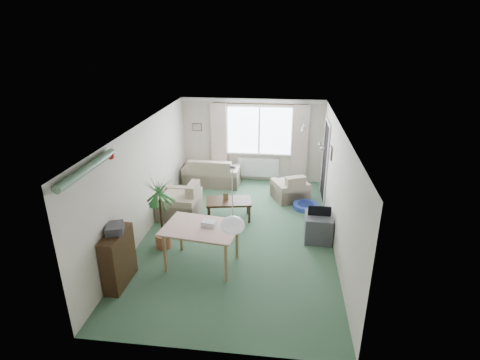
# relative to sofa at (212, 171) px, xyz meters

# --- Properties ---
(ground) EXTENTS (6.50, 6.50, 0.00)m
(ground) POSITION_rel_sofa_xyz_m (1.10, -2.75, -0.39)
(ground) COLOR #31533A
(window) EXTENTS (1.80, 0.03, 1.30)m
(window) POSITION_rel_sofa_xyz_m (1.30, 0.48, 1.11)
(window) COLOR white
(curtain_rod) EXTENTS (2.60, 0.03, 0.03)m
(curtain_rod) POSITION_rel_sofa_xyz_m (1.30, 0.40, 1.88)
(curtain_rod) COLOR black
(curtain_left) EXTENTS (0.45, 0.08, 2.00)m
(curtain_left) POSITION_rel_sofa_xyz_m (0.15, 0.38, 0.88)
(curtain_left) COLOR beige
(curtain_right) EXTENTS (0.45, 0.08, 2.00)m
(curtain_right) POSITION_rel_sofa_xyz_m (2.45, 0.38, 0.88)
(curtain_right) COLOR beige
(radiator) EXTENTS (1.20, 0.10, 0.55)m
(radiator) POSITION_rel_sofa_xyz_m (1.30, 0.44, 0.01)
(radiator) COLOR white
(doorway) EXTENTS (0.03, 0.95, 2.00)m
(doorway) POSITION_rel_sofa_xyz_m (3.08, -0.55, 0.61)
(doorway) COLOR black
(pendant_lamp) EXTENTS (0.36, 0.36, 0.36)m
(pendant_lamp) POSITION_rel_sofa_xyz_m (1.30, -5.05, 1.09)
(pendant_lamp) COLOR white
(tinsel_garland) EXTENTS (1.60, 1.60, 0.12)m
(tinsel_garland) POSITION_rel_sofa_xyz_m (-0.82, -5.05, 1.89)
(tinsel_garland) COLOR #196626
(bauble_cluster_a) EXTENTS (0.20, 0.20, 0.20)m
(bauble_cluster_a) POSITION_rel_sofa_xyz_m (2.40, -1.85, 1.83)
(bauble_cluster_a) COLOR silver
(bauble_cluster_b) EXTENTS (0.20, 0.20, 0.20)m
(bauble_cluster_b) POSITION_rel_sofa_xyz_m (2.70, -3.05, 1.83)
(bauble_cluster_b) COLOR silver
(wall_picture_back) EXTENTS (0.28, 0.03, 0.22)m
(wall_picture_back) POSITION_rel_sofa_xyz_m (-0.50, 0.48, 1.16)
(wall_picture_back) COLOR brown
(wall_picture_right) EXTENTS (0.03, 0.24, 0.30)m
(wall_picture_right) POSITION_rel_sofa_xyz_m (3.08, -1.55, 1.16)
(wall_picture_right) COLOR brown
(sofa) EXTENTS (1.60, 0.88, 0.79)m
(sofa) POSITION_rel_sofa_xyz_m (0.00, 0.00, 0.00)
(sofa) COLOR #C0B691
(sofa) RESTS_ON ground
(armchair_corner) EXTENTS (1.06, 1.04, 0.73)m
(armchair_corner) POSITION_rel_sofa_xyz_m (2.22, -0.78, -0.03)
(armchair_corner) COLOR beige
(armchair_corner) RESTS_ON ground
(armchair_left) EXTENTS (0.93, 0.98, 0.84)m
(armchair_left) POSITION_rel_sofa_xyz_m (-0.40, -2.03, 0.03)
(armchair_left) COLOR beige
(armchair_left) RESTS_ON ground
(coffee_table) EXTENTS (1.12, 0.75, 0.46)m
(coffee_table) POSITION_rel_sofa_xyz_m (0.79, -2.06, -0.16)
(coffee_table) COLOR black
(coffee_table) RESTS_ON ground
(photo_frame) EXTENTS (0.12, 0.04, 0.16)m
(photo_frame) POSITION_rel_sofa_xyz_m (0.71, -2.01, 0.15)
(photo_frame) COLOR brown
(photo_frame) RESTS_ON coffee_table
(bookshelf) EXTENTS (0.29, 0.82, 1.00)m
(bookshelf) POSITION_rel_sofa_xyz_m (-0.74, -4.69, 0.10)
(bookshelf) COLOR black
(bookshelf) RESTS_ON ground
(hifi_box) EXTENTS (0.38, 0.42, 0.14)m
(hifi_box) POSITION_rel_sofa_xyz_m (-0.75, -4.65, 0.67)
(hifi_box) COLOR #35363A
(hifi_box) RESTS_ON bookshelf
(houseplant) EXTENTS (0.87, 0.87, 1.54)m
(houseplant) POSITION_rel_sofa_xyz_m (-0.36, -3.46, 0.38)
(houseplant) COLOR #21612C
(houseplant) RESTS_ON ground
(dining_table) EXTENTS (1.36, 1.00, 0.79)m
(dining_table) POSITION_rel_sofa_xyz_m (0.56, -3.97, -0.00)
(dining_table) COLOR tan
(dining_table) RESTS_ON ground
(gift_box) EXTENTS (0.27, 0.22, 0.12)m
(gift_box) POSITION_rel_sofa_xyz_m (0.70, -3.91, 0.45)
(gift_box) COLOR silver
(gift_box) RESTS_ON dining_table
(tv_cube) EXTENTS (0.57, 0.63, 0.56)m
(tv_cube) POSITION_rel_sofa_xyz_m (2.80, -2.77, -0.11)
(tv_cube) COLOR #3C3A40
(tv_cube) RESTS_ON ground
(pet_bed) EXTENTS (0.63, 0.63, 0.12)m
(pet_bed) POSITION_rel_sofa_xyz_m (2.61, -1.31, -0.33)
(pet_bed) COLOR #204C93
(pet_bed) RESTS_ON ground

